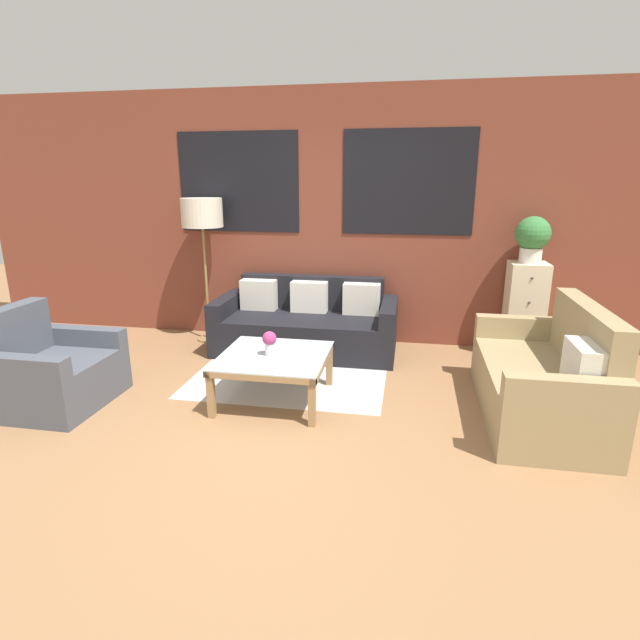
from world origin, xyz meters
name	(u,v)px	position (x,y,z in m)	size (l,w,h in m)	color
ground_plane	(264,435)	(0.00, 0.00, 0.00)	(16.00, 16.00, 0.00)	#8E6642
wall_back_brick	(321,218)	(0.00, 2.44, 1.41)	(8.40, 0.09, 2.80)	brown
rug	(291,374)	(-0.08, 1.21, 0.00)	(1.83, 1.50, 0.00)	#BCB7B2
couch_dark	(307,325)	(-0.08, 1.95, 0.29)	(1.95, 0.88, 0.78)	black
settee_vintage	(544,380)	(2.10, 0.69, 0.31)	(0.80, 1.62, 0.92)	#99845B
armchair_corner	(53,372)	(-1.89, 0.22, 0.28)	(0.80, 0.90, 0.84)	#474C56
coffee_table	(274,361)	(-0.08, 0.61, 0.35)	(0.89, 0.89, 0.41)	silver
floor_lamp	(202,217)	(-1.28, 2.10, 1.43)	(0.46, 0.46, 1.64)	olive
drawer_cabinet	(524,310)	(2.22, 2.18, 0.50)	(0.38, 0.38, 1.01)	beige
potted_plant	(533,237)	(2.22, 2.18, 1.27)	(0.34, 0.34, 0.47)	silver
flower_vase	(269,341)	(-0.11, 0.59, 0.53)	(0.12, 0.12, 0.21)	silver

